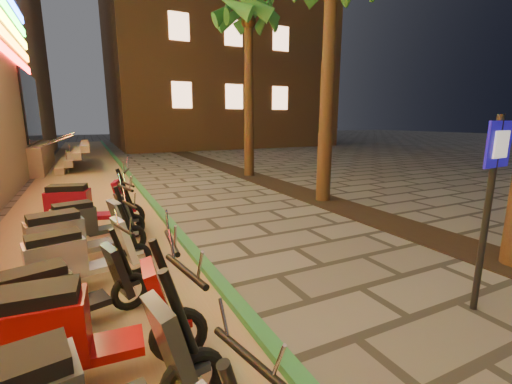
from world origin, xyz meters
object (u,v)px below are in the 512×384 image
scooter_8 (62,294)px  scooter_11 (89,221)px  pedestrian_sign (491,188)px  scooter_7 (75,330)px  scooter_9 (77,257)px  scooter_12 (84,205)px  scooter_10 (76,236)px

scooter_8 → scooter_11: bearing=67.8°
pedestrian_sign → scooter_7: 4.49m
scooter_9 → scooter_11: scooter_9 is taller
scooter_8 → pedestrian_sign: bearing=-36.3°
scooter_8 → scooter_12: 3.73m
scooter_8 → scooter_7: bearing=-96.6°
pedestrian_sign → scooter_12: bearing=122.8°
scooter_7 → pedestrian_sign: bearing=-5.5°
scooter_10 → scooter_12: (0.12, 1.94, 0.03)m
scooter_10 → scooter_12: scooter_12 is taller
scooter_9 → scooter_10: scooter_10 is taller
scooter_9 → scooter_10: size_ratio=0.92×
scooter_7 → scooter_8: size_ratio=1.19×
scooter_7 → scooter_10: scooter_7 is taller
pedestrian_sign → scooter_8: (-4.47, 1.66, -1.05)m
scooter_11 → scooter_12: (-0.07, 1.00, 0.08)m
scooter_8 → scooter_10: 1.78m
scooter_9 → pedestrian_sign: bearing=-44.1°
pedestrian_sign → scooter_11: size_ratio=1.46×
pedestrian_sign → scooter_10: bearing=136.3°
scooter_7 → scooter_9: scooter_7 is taller
scooter_8 → scooter_9: bearing=66.5°
scooter_8 → scooter_9: size_ratio=0.94×
scooter_9 → scooter_12: (0.10, 2.74, 0.07)m
scooter_7 → scooter_12: size_ratio=0.97×
scooter_12 → scooter_7: bearing=-77.1°
scooter_7 → scooter_12: scooter_12 is taller
scooter_7 → scooter_8: 0.94m
pedestrian_sign → scooter_12: (-4.25, 5.38, -0.95)m
scooter_7 → scooter_8: (-0.15, 0.92, -0.08)m
pedestrian_sign → scooter_9: (-4.34, 2.64, -1.02)m
scooter_10 → scooter_11: bearing=63.6°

